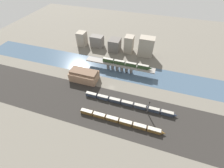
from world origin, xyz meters
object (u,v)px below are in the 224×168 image
Objects in this scene: train_yard_near at (120,121)px; warehouse_building at (84,75)px; train_on_bridge at (126,64)px; signal_tower at (148,107)px; train_yard_mid at (129,104)px.

warehouse_building is (-45.92, 35.67, 3.28)m from train_yard_near.
train_on_bridge is 52.81m from signal_tower.
train_yard_mid is at bearing 83.59° from train_yard_near.
train_yard_mid is 51.26m from warehouse_building.
warehouse_building is at bearing 162.12° from signal_tower.
train_yard_near is 0.85× the size of train_yard_mid.
train_yard_mid is at bearing 170.75° from signal_tower.
train_on_bridge is 42.83m from warehouse_building.
train_on_bridge is at bearing 122.58° from signal_tower.
warehouse_building is 66.83m from signal_tower.
signal_tower is at bearing -9.25° from train_yard_mid.
signal_tower is at bearing -17.88° from warehouse_building.
train_on_bridge reaches higher than train_yard_mid.
train_on_bridge is 44.51m from train_yard_mid.
train_on_bridge is 3.77× the size of signal_tower.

